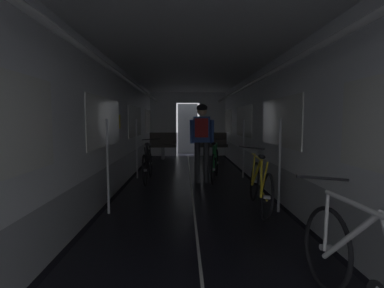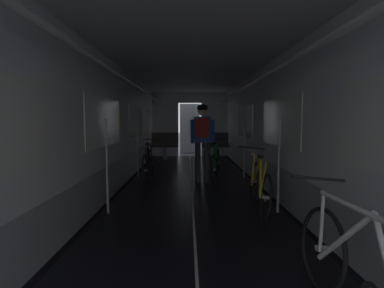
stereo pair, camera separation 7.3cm
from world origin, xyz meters
TOP-DOWN VIEW (x-y plane):
  - train_car_shell at (-0.00, 3.60)m, footprint 3.14×12.34m
  - bench_seat_far_left at (-0.90, 8.07)m, footprint 0.98×0.51m
  - bench_seat_far_right at (0.90, 8.07)m, footprint 0.98×0.51m
  - bicycle_white at (1.04, -0.35)m, footprint 0.44×1.69m
  - bicycle_black at (-0.98, 4.35)m, footprint 0.44×1.69m
  - bicycle_yellow at (1.01, 2.21)m, footprint 0.44×1.69m
  - person_cyclist_aisle at (0.24, 4.14)m, footprint 0.55×0.41m
  - bicycle_green_in_aisle at (0.56, 4.41)m, footprint 0.49×1.67m

SIDE VIEW (x-z plane):
  - bicycle_yellow at x=1.01m, z-range -0.09..0.86m
  - bicycle_white at x=1.04m, z-range -0.09..0.86m
  - bicycle_black at x=-0.98m, z-range -0.09..0.86m
  - bicycle_green_in_aisle at x=0.56m, z-range -0.08..0.85m
  - bench_seat_far_left at x=-0.90m, z-range 0.09..1.04m
  - bench_seat_far_right at x=0.90m, z-range 0.09..1.04m
  - person_cyclist_aisle at x=0.24m, z-range 0.21..1.94m
  - train_car_shell at x=0.00m, z-range 0.41..2.98m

